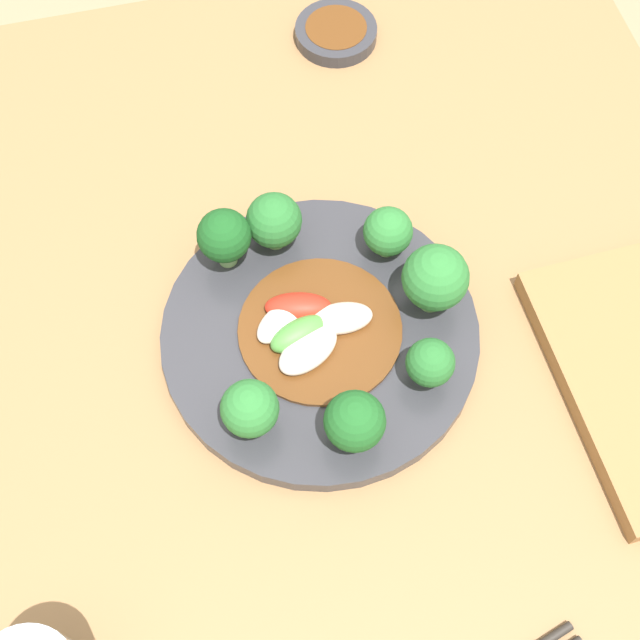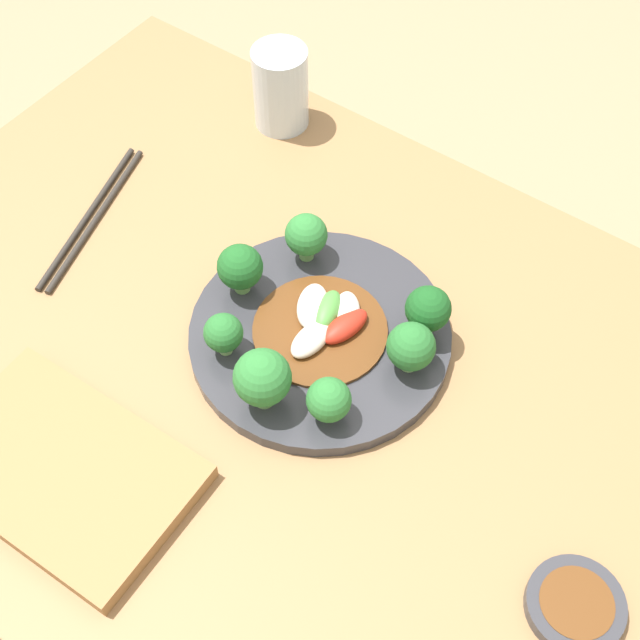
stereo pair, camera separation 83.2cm
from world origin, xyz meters
name	(u,v)px [view 2 (the right image)]	position (x,y,z in m)	size (l,w,h in m)	color
ground_plane	(287,592)	(0.00, 0.00, 0.00)	(8.00, 8.00, 0.00)	#9E8460
table	(279,502)	(0.00, 0.00, 0.37)	(0.97, 0.73, 0.75)	olive
plate	(320,336)	(0.04, 0.05, 0.76)	(0.28, 0.28, 0.02)	#333338
broccoli_west	(240,268)	(-0.07, 0.04, 0.80)	(0.05, 0.05, 0.06)	#70A356
broccoli_east	(411,347)	(0.13, 0.06, 0.80)	(0.05, 0.05, 0.06)	#89B76B
broccoli_south	(262,378)	(0.04, -0.05, 0.81)	(0.06, 0.06, 0.07)	#70A356
broccoli_northeast	(428,310)	(0.13, 0.11, 0.80)	(0.05, 0.05, 0.06)	#89B76B
broccoli_southwest	(223,333)	(-0.03, -0.03, 0.80)	(0.04, 0.04, 0.05)	#89B76B
broccoli_southeast	(329,400)	(0.10, -0.03, 0.80)	(0.04, 0.04, 0.05)	#89B76B
broccoli_northwest	(306,235)	(-0.04, 0.12, 0.80)	(0.05, 0.05, 0.06)	#70A356
stirfry_center	(324,322)	(0.04, 0.06, 0.77)	(0.14, 0.14, 0.02)	#5B3314
drinking_glass	(281,88)	(-0.20, 0.30, 0.80)	(0.07, 0.07, 0.11)	silver
chopsticks	(92,217)	(-0.28, 0.03, 0.75)	(0.08, 0.23, 0.01)	#2D2823
sauce_dish	(575,605)	(0.38, -0.05, 0.76)	(0.09, 0.09, 0.02)	#333338
cutting_board	(64,470)	(-0.07, -0.22, 0.76)	(0.25, 0.17, 0.02)	olive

